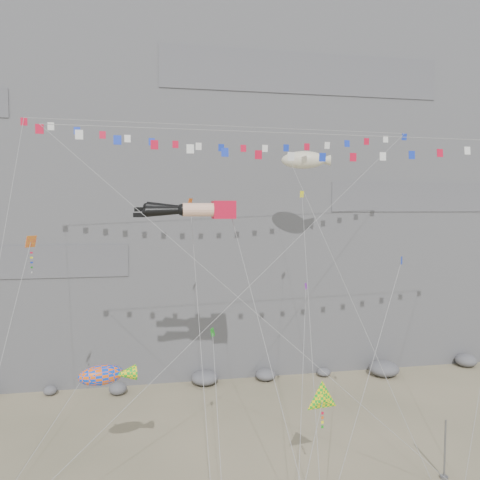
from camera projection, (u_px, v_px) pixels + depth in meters
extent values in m
cube|color=slate|center=(190.00, 143.00, 57.81)|extent=(80.00, 28.00, 50.00)
cylinder|color=slate|center=(445.00, 449.00, 28.96)|extent=(0.12, 0.12, 3.74)
cube|color=red|center=(223.00, 210.00, 31.79)|extent=(1.54, 2.07, 1.20)
cylinder|color=#F6B999|center=(198.00, 210.00, 30.93)|extent=(2.06, 0.95, 0.89)
sphere|color=black|center=(183.00, 210.00, 30.78)|extent=(0.81, 0.81, 0.81)
cone|color=black|center=(164.00, 211.00, 30.60)|extent=(2.45, 0.81, 0.83)
cube|color=black|center=(139.00, 215.00, 30.37)|extent=(0.79, 0.37, 0.30)
cylinder|color=#F6B999|center=(197.00, 210.00, 32.12)|extent=(2.06, 0.95, 0.89)
sphere|color=black|center=(182.00, 210.00, 31.96)|extent=(0.81, 0.81, 0.81)
cone|color=black|center=(165.00, 208.00, 31.77)|extent=(2.46, 0.81, 0.89)
cube|color=black|center=(140.00, 209.00, 31.53)|extent=(0.79, 0.37, 0.30)
cylinder|color=gray|center=(265.00, 358.00, 26.32)|extent=(0.03, 0.03, 21.17)
cylinder|color=gray|center=(128.00, 293.00, 28.55)|extent=(0.03, 0.03, 31.48)
cylinder|color=gray|center=(382.00, 306.00, 28.68)|extent=(0.03, 0.03, 23.58)
cylinder|color=gray|center=(39.00, 459.00, 24.78)|extent=(0.03, 0.03, 10.44)
cylinder|color=gray|center=(357.00, 294.00, 34.33)|extent=(0.03, 0.03, 25.00)
cube|color=slate|center=(431.00, 479.00, 28.94)|extent=(0.16, 0.16, 0.10)
cylinder|color=gray|center=(200.00, 339.00, 29.06)|extent=(0.03, 0.03, 22.29)
cylinder|color=gray|center=(302.00, 396.00, 27.75)|extent=(0.03, 0.03, 16.54)
cylinder|color=gray|center=(219.00, 434.00, 25.43)|extent=(0.03, 0.03, 12.72)
cylinder|color=gray|center=(310.00, 330.00, 29.92)|extent=(0.03, 0.03, 23.85)
cylinder|color=gray|center=(367.00, 382.00, 27.12)|extent=(0.03, 0.03, 16.58)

